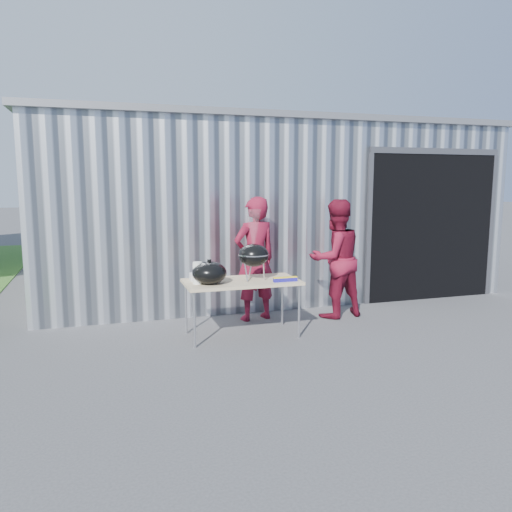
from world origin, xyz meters
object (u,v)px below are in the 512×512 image
object	(u,v)px
folding_table	(242,283)
person_bystander	(335,259)
person_cook	(255,259)
kettle_grill	(253,248)

from	to	relation	value
folding_table	person_bystander	size ratio (longest dim) A/B	0.84
folding_table	person_bystander	xyz separation A→B (m)	(1.61, 0.52, 0.18)
folding_table	person_bystander	world-z (taller)	person_bystander
person_cook	folding_table	bearing A→B (deg)	48.48
kettle_grill	person_bystander	distance (m)	1.58
folding_table	person_cook	world-z (taller)	person_cook
folding_table	person_bystander	bearing A→B (deg)	17.88
kettle_grill	person_bystander	world-z (taller)	person_bystander
person_bystander	folding_table	bearing A→B (deg)	8.53
person_cook	person_bystander	xyz separation A→B (m)	(1.21, -0.20, -0.02)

